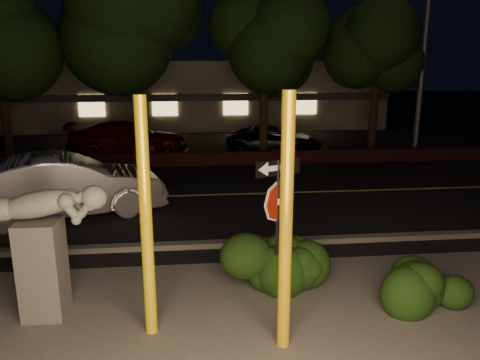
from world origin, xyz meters
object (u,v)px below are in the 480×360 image
object	(u,v)px
signpost	(278,202)
parked_car_dark	(274,140)
yellow_pole_left	(146,221)
parked_car_red	(119,140)
yellow_pole_right	(286,227)
parked_car_darkred	(128,139)
silver_sedan	(66,186)
sculpture	(42,238)

from	to	relation	value
signpost	parked_car_dark	xyz separation A→B (m)	(2.26, 13.07, -1.15)
yellow_pole_left	parked_car_red	xyz separation A→B (m)	(-2.42, 13.71, -1.07)
yellow_pole_left	yellow_pole_right	bearing A→B (deg)	-15.77
yellow_pole_right	parked_car_darkred	world-z (taller)	yellow_pole_right
yellow_pole_left	parked_car_darkred	distance (m)	14.18
parked_car_dark	silver_sedan	bearing A→B (deg)	148.94
yellow_pole_right	signpost	xyz separation A→B (m)	(0.14, 1.38, -0.08)
parked_car_darkred	parked_car_dark	bearing A→B (deg)	-96.44
yellow_pole_left	sculpture	xyz separation A→B (m)	(-1.67, 0.66, -0.45)
parked_car_dark	signpost	bearing A→B (deg)	179.64
yellow_pole_left	yellow_pole_right	world-z (taller)	yellow_pole_right
parked_car_red	silver_sedan	bearing A→B (deg)	-164.71
sculpture	silver_sedan	xyz separation A→B (m)	(-0.96, 5.12, -0.50)
yellow_pole_left	sculpture	bearing A→B (deg)	158.29
parked_car_red	signpost	bearing A→B (deg)	-144.02
signpost	sculpture	xyz separation A→B (m)	(-3.72, -0.18, -0.41)
yellow_pole_left	parked_car_darkred	xyz separation A→B (m)	(-2.04, 13.99, -1.04)
signpost	parked_car_darkred	world-z (taller)	signpost
silver_sedan	parked_car_darkred	xyz separation A→B (m)	(0.59, 8.20, -0.09)
sculpture	parked_car_dark	bearing A→B (deg)	67.33
signpost	yellow_pole_right	bearing A→B (deg)	-118.28
signpost	parked_car_red	distance (m)	13.67
parked_car_red	parked_car_darkred	size ratio (longest dim) A/B	0.82
yellow_pole_left	silver_sedan	size ratio (longest dim) A/B	0.71
yellow_pole_left	yellow_pole_right	xyz separation A→B (m)	(1.91, -0.54, 0.04)
yellow_pole_right	parked_car_dark	size ratio (longest dim) A/B	0.85
parked_car_darkred	parked_car_red	bearing A→B (deg)	120.85
yellow_pole_right	sculpture	world-z (taller)	yellow_pole_right
parked_car_dark	parked_car_red	bearing A→B (deg)	101.17
silver_sedan	parked_car_dark	distance (m)	10.69
yellow_pole_right	silver_sedan	bearing A→B (deg)	125.66
signpost	parked_car_dark	distance (m)	13.32
parked_car_red	parked_car_darkred	distance (m)	0.47
signpost	silver_sedan	distance (m)	6.87
silver_sedan	signpost	bearing A→B (deg)	-154.24
parked_car_red	sculpture	bearing A→B (deg)	-159.89
signpost	parked_car_darkred	bearing A→B (deg)	84.93
yellow_pole_left	silver_sedan	xyz separation A→B (m)	(-2.63, 5.79, -0.95)
yellow_pole_right	parked_car_red	bearing A→B (deg)	106.89
parked_car_red	parked_car_dark	world-z (taller)	parked_car_red
signpost	silver_sedan	bearing A→B (deg)	111.05
silver_sedan	parked_car_darkred	size ratio (longest dim) A/B	0.99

